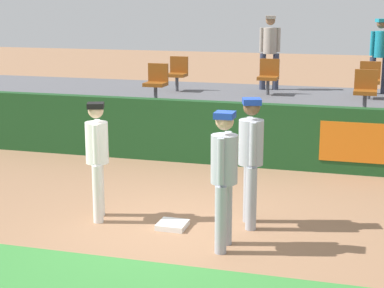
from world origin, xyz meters
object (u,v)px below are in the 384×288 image
(player_fielder_home, at_px, (98,153))
(player_runner_visitor, at_px, (224,171))
(seat_front_left, at_px, (157,81))
(spectator_hooded, at_px, (380,51))
(seat_back_left, at_px, (178,72))
(player_coach_visitor, at_px, (251,153))
(spectator_capped, at_px, (270,47))
(first_base, at_px, (172,225))
(seat_front_right, at_px, (366,88))
(seat_back_right, at_px, (370,78))
(seat_back_center, at_px, (269,75))

(player_fielder_home, bearing_deg, player_runner_visitor, 52.82)
(seat_front_left, distance_m, spectator_hooded, 5.43)
(player_runner_visitor, xyz_separation_m, seat_back_left, (-2.95, 7.47, 0.36))
(player_coach_visitor, height_order, seat_back_left, player_coach_visitor)
(seat_front_left, bearing_deg, player_coach_visitor, -57.28)
(seat_front_left, height_order, spectator_capped, spectator_capped)
(seat_front_left, relative_size, spectator_capped, 0.46)
(first_base, distance_m, player_coach_visitor, 1.51)
(seat_front_right, relative_size, seat_back_right, 1.00)
(player_coach_visitor, relative_size, seat_back_left, 2.19)
(player_coach_visitor, bearing_deg, player_runner_visitor, -26.70)
(player_runner_visitor, xyz_separation_m, seat_back_right, (1.64, 7.47, 0.36))
(player_coach_visitor, bearing_deg, player_fielder_home, -98.91)
(player_fielder_home, distance_m, seat_front_left, 5.13)
(player_coach_visitor, height_order, seat_front_right, player_coach_visitor)
(first_base, xyz_separation_m, seat_front_left, (-2.01, 5.13, 1.37))
(player_runner_visitor, distance_m, seat_back_center, 7.51)
(first_base, height_order, spectator_capped, spectator_capped)
(seat_front_right, bearing_deg, first_base, -115.61)
(player_coach_visitor, relative_size, seat_front_right, 2.19)
(player_fielder_home, xyz_separation_m, seat_front_left, (-0.85, 5.04, 0.41))
(seat_back_left, distance_m, seat_back_center, 2.27)
(seat_back_right, bearing_deg, player_coach_visitor, -102.78)
(first_base, relative_size, seat_back_right, 0.48)
(seat_back_center, height_order, spectator_capped, spectator_capped)
(player_coach_visitor, height_order, seat_back_center, player_coach_visitor)
(player_runner_visitor, xyz_separation_m, spectator_capped, (-0.81, 8.32, 0.95))
(seat_front_right, bearing_deg, seat_back_right, 88.34)
(player_runner_visitor, relative_size, player_coach_visitor, 0.98)
(seat_front_left, bearing_deg, first_base, -68.62)
(first_base, height_order, player_fielder_home, player_fielder_home)
(seat_front_right, xyz_separation_m, seat_back_center, (-2.27, 1.80, 0.00))
(player_fielder_home, height_order, seat_back_right, seat_back_right)
(seat_back_center, xyz_separation_m, spectator_hooded, (2.51, 0.86, 0.56))
(seat_back_center, relative_size, seat_front_left, 1.00)
(seat_back_center, distance_m, spectator_capped, 1.04)
(first_base, relative_size, spectator_hooded, 0.23)
(first_base, bearing_deg, seat_front_right, 64.39)
(player_runner_visitor, relative_size, seat_front_left, 2.15)
(player_runner_visitor, relative_size, spectator_capped, 0.98)
(player_runner_visitor, distance_m, seat_back_left, 8.04)
(seat_back_left, bearing_deg, spectator_capped, 21.68)
(player_runner_visitor, distance_m, player_coach_visitor, 0.96)
(player_fielder_home, distance_m, seat_back_right, 7.77)
(spectator_capped, bearing_deg, seat_front_right, 121.71)
(seat_back_left, height_order, spectator_capped, spectator_capped)
(seat_back_right, relative_size, spectator_hooded, 0.47)
(seat_front_left, xyz_separation_m, spectator_hooded, (4.70, 2.66, 0.56))
(spectator_hooded, xyz_separation_m, spectator_capped, (-2.64, -0.01, 0.03))
(player_runner_visitor, height_order, seat_back_center, player_runner_visitor)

